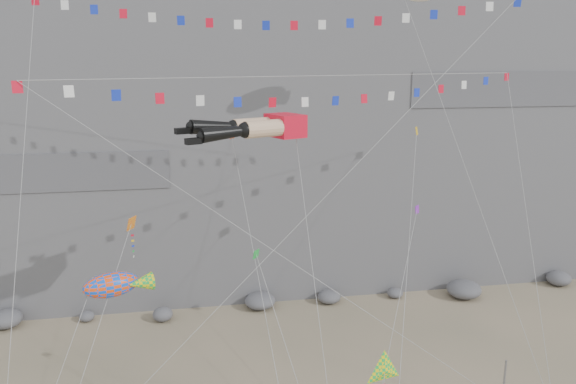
% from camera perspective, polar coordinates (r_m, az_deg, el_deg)
% --- Properties ---
extents(cliff, '(80.00, 28.00, 50.00)m').
position_cam_1_polar(cliff, '(59.10, -5.12, 17.64)').
color(cliff, slate).
rests_on(cliff, ground).
extents(talus_boulders, '(60.00, 3.00, 1.20)m').
position_cam_1_polar(talus_boulders, '(48.24, -2.86, -11.02)').
color(talus_boulders, slate).
rests_on(talus_boulders, ground).
extents(legs_kite, '(7.26, 12.70, 20.25)m').
position_cam_1_polar(legs_kite, '(30.74, -3.36, 6.52)').
color(legs_kite, red).
rests_on(legs_kite, ground).
extents(flag_banner_lower, '(30.20, 13.99, 24.22)m').
position_cam_1_polar(flag_banner_lower, '(33.27, 3.39, 11.66)').
color(flag_banner_lower, red).
rests_on(flag_banner_lower, ground).
extents(harlequin_kite, '(5.04, 9.96, 15.29)m').
position_cam_1_polar(harlequin_kite, '(32.28, -15.66, -3.23)').
color(harlequin_kite, red).
rests_on(harlequin_kite, ground).
extents(fish_windsock, '(6.63, 6.74, 11.40)m').
position_cam_1_polar(fish_windsock, '(30.96, -17.54, -9.01)').
color(fish_windsock, '#FF470D').
rests_on(fish_windsock, ground).
extents(delta_kite, '(2.92, 4.71, 7.50)m').
position_cam_1_polar(delta_kite, '(29.01, 9.79, -17.51)').
color(delta_kite, yellow).
rests_on(delta_kite, ground).
extents(small_kite_a, '(2.45, 14.37, 21.21)m').
position_cam_1_polar(small_kite_a, '(33.37, -5.61, 5.02)').
color(small_kite_a, '#F85514').
rests_on(small_kite_a, ground).
extents(small_kite_b, '(7.65, 11.78, 17.05)m').
position_cam_1_polar(small_kite_b, '(37.27, 12.92, -2.09)').
color(small_kite_b, purple).
rests_on(small_kite_b, ground).
extents(small_kite_c, '(3.50, 9.63, 14.07)m').
position_cam_1_polar(small_kite_c, '(29.61, -3.11, -6.78)').
color(small_kite_c, green).
rests_on(small_kite_c, ground).
extents(small_kite_d, '(7.83, 16.65, 23.56)m').
position_cam_1_polar(small_kite_d, '(38.04, 12.91, 5.56)').
color(small_kite_d, yellow).
rests_on(small_kite_d, ground).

